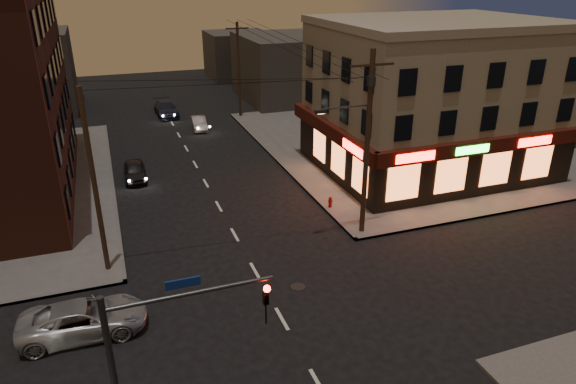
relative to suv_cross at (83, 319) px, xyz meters
name	(u,v)px	position (x,y,z in m)	size (l,w,h in m)	color
ground	(282,319)	(7.85, -1.89, -0.69)	(120.00, 120.00, 0.00)	black
sidewalk_ne	(407,142)	(25.85, 17.11, -0.62)	(24.00, 28.00, 0.15)	#514F4C
pizza_building	(431,97)	(23.78, 11.54, 4.65)	(15.85, 12.85, 10.50)	gray
bg_building_ne_a	(288,68)	(21.85, 36.11, 2.81)	(10.00, 12.00, 7.00)	#3F3D3A
bg_building_nw	(26,72)	(-5.15, 40.11, 3.31)	(9.00, 10.00, 8.00)	#3F3D3A
bg_building_ne_b	(238,55)	(19.85, 50.11, 2.31)	(8.00, 8.00, 6.00)	#3F3D3A
utility_pole_main	(366,135)	(14.54, 3.91, 5.07)	(4.20, 0.44, 10.00)	#382619
utility_pole_far	(239,70)	(14.65, 30.11, 3.96)	(0.26, 0.26, 9.00)	#382619
utility_pole_west	(94,184)	(1.05, 4.61, 3.96)	(0.24, 0.24, 9.00)	#382619
traffic_signal	(153,360)	(2.29, -7.49, 3.46)	(4.49, 0.32, 6.47)	#333538
suv_cross	(83,319)	(0.00, 0.00, 0.00)	(2.30, 4.98, 1.39)	#95979D
sedan_near	(135,171)	(3.33, 16.54, -0.06)	(1.50, 3.73, 1.27)	black
sedan_mid	(199,123)	(9.94, 27.28, -0.11)	(1.23, 3.53, 1.16)	gray
sedan_far	(166,109)	(7.74, 33.17, 0.02)	(2.00, 4.92, 1.43)	#1A2035
fire_hydrant	(330,201)	(14.25, 7.34, -0.16)	(0.32, 0.32, 0.69)	#A00E0E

